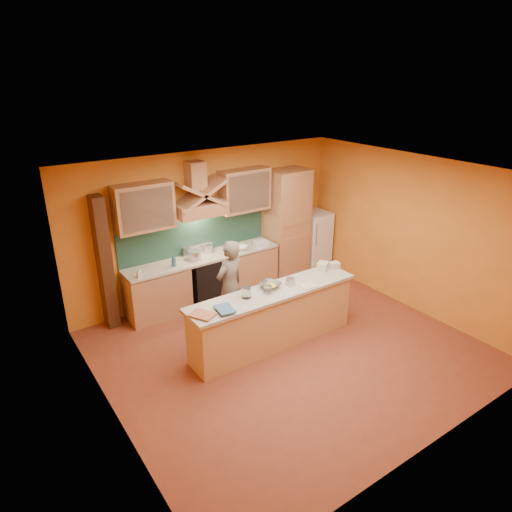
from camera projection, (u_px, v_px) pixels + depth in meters
floor at (289, 349)px, 7.23m from camera, size 5.50×5.00×0.01m
ceiling at (295, 175)px, 6.16m from camera, size 5.50×5.00×0.01m
wall_back at (209, 225)px, 8.60m from camera, size 5.50×0.02×2.80m
wall_front at (440, 349)px, 4.80m from camera, size 5.50×0.02×2.80m
wall_left at (105, 324)px, 5.26m from camera, size 0.02×5.00×2.80m
wall_right at (412, 233)px, 8.14m from camera, size 0.02×5.00×2.80m
base_cabinet_left at (157, 294)px, 8.09m from camera, size 1.10×0.60×0.86m
base_cabinet_right at (247, 269)px, 9.09m from camera, size 1.10×0.60×0.86m
counter_top at (203, 257)px, 8.41m from camera, size 3.00×0.62×0.04m
stove at (204, 279)px, 8.58m from camera, size 0.60×0.58×0.90m
backsplash at (195, 235)px, 8.49m from camera, size 3.00×0.03×0.70m
range_hood at (200, 209)px, 8.10m from camera, size 0.92×0.50×0.24m
hood_chimney at (196, 175)px, 7.95m from camera, size 0.30×0.30×0.50m
upper_cabinet_left at (144, 207)px, 7.56m from camera, size 1.00×0.35×0.80m
upper_cabinet_right at (244, 190)px, 8.61m from camera, size 1.00×0.35×0.80m
pantry_column at (287, 225)px, 9.33m from camera, size 0.80×0.60×2.30m
fridge at (314, 241)px, 9.92m from camera, size 0.58×0.60×1.30m
trim_column_left at (105, 264)px, 7.51m from camera, size 0.20×0.30×2.30m
island_body at (273, 319)px, 7.24m from camera, size 2.80×0.55×0.88m
island_top at (273, 292)px, 7.06m from camera, size 2.90×0.62×0.05m
person at (230, 286)px, 7.55m from camera, size 0.66×0.53×1.60m
pot_large at (194, 256)px, 8.26m from camera, size 0.32×0.32×0.17m
pot_small at (208, 249)px, 8.58m from camera, size 0.24×0.24×0.16m
soap_bottle_a at (139, 273)px, 7.53m from camera, size 0.08×0.08×0.17m
soap_bottle_b at (174, 260)px, 7.96m from camera, size 0.09×0.09×0.22m
bowl_back at (242, 248)px, 8.70m from camera, size 0.25×0.25×0.08m
dish_rack at (261, 244)px, 8.87m from camera, size 0.32×0.28×0.10m
book_lower at (198, 319)px, 6.23m from camera, size 0.38×0.41×0.03m
book_upper at (217, 311)px, 6.40m from camera, size 0.27×0.35×0.02m
jar_large at (246, 292)px, 6.81m from camera, size 0.15×0.15×0.18m
jar_small at (268, 289)px, 6.96m from camera, size 0.14×0.14×0.12m
kitchen_scale at (290, 282)px, 7.23m from camera, size 0.13×0.13×0.09m
mixing_bowl at (270, 285)px, 7.15m from camera, size 0.40×0.40×0.08m
cloth at (308, 286)px, 7.19m from camera, size 0.27×0.21×0.02m
grocery_bag_a at (323, 266)px, 7.77m from camera, size 0.26×0.25×0.13m
grocery_bag_b at (334, 265)px, 7.84m from camera, size 0.19×0.15×0.10m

